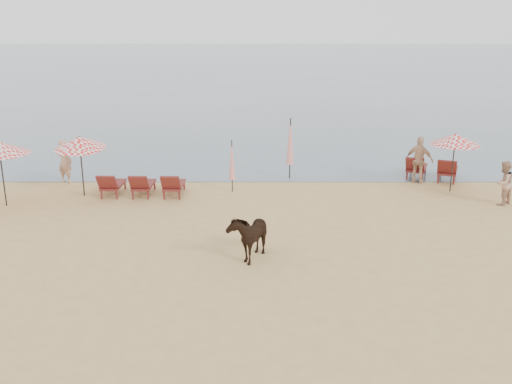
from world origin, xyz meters
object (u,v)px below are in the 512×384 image
at_px(umbrella_open_left_b, 80,142).
at_px(umbrella_closed_right, 290,142).
at_px(lounger_cluster_left, 142,184).
at_px(umbrella_open_right, 455,139).
at_px(umbrella_closed_left, 232,160).
at_px(lounger_cluster_right, 432,168).
at_px(cow, 249,234).
at_px(beachgoer_right_a, 503,183).
at_px(beachgoer_right_b, 419,160).
at_px(beachgoer_left, 65,161).

xyz_separation_m(umbrella_open_left_b, umbrella_closed_right, (8.00, 2.50, -0.49)).
height_order(lounger_cluster_left, umbrella_open_right, umbrella_open_right).
bearing_deg(umbrella_closed_right, umbrella_closed_left, -140.34).
relative_size(lounger_cluster_right, umbrella_closed_left, 1.25).
bearing_deg(umbrella_closed_left, lounger_cluster_left, -170.03).
distance_m(cow, beachgoer_right_a, 10.33).
height_order(lounger_cluster_left, lounger_cluster_right, lounger_cluster_right).
relative_size(lounger_cluster_right, umbrella_open_left_b, 1.07).
xyz_separation_m(umbrella_open_left_b, beachgoer_right_b, (13.25, 1.81, -1.11)).
relative_size(umbrella_open_right, beachgoer_right_a, 1.42).
bearing_deg(umbrella_open_right, cow, -159.62).
height_order(umbrella_open_left_b, beachgoer_left, umbrella_open_left_b).
bearing_deg(umbrella_closed_left, beachgoer_right_a, -9.15).
bearing_deg(cow, beachgoer_left, 156.37).
height_order(umbrella_closed_left, beachgoer_left, umbrella_closed_left).
height_order(lounger_cluster_right, cow, cow).
distance_m(umbrella_open_left_b, cow, 8.80).
relative_size(lounger_cluster_right, beachgoer_right_b, 1.33).
height_order(umbrella_closed_right, beachgoer_left, umbrella_closed_right).
distance_m(lounger_cluster_right, beachgoer_right_b, 0.97).
bearing_deg(lounger_cluster_left, beachgoer_right_b, 10.48).
bearing_deg(umbrella_closed_left, umbrella_closed_right, 39.66).
height_order(umbrella_open_left_b, beachgoer_right_a, umbrella_open_left_b).
xyz_separation_m(umbrella_closed_right, beachgoer_right_b, (5.25, -0.70, -0.62)).
relative_size(umbrella_closed_left, umbrella_closed_right, 0.80).
height_order(lounger_cluster_left, umbrella_closed_left, umbrella_closed_left).
bearing_deg(umbrella_open_right, beachgoer_right_a, -70.29).
bearing_deg(umbrella_open_left_b, umbrella_open_right, -16.39).
height_order(umbrella_closed_left, beachgoer_right_a, umbrella_closed_left).
xyz_separation_m(beachgoer_left, beachgoer_right_a, (16.81, -2.91, -0.10)).
distance_m(umbrella_closed_right, cow, 8.58).
height_order(lounger_cluster_left, beachgoer_right_b, beachgoer_right_b).
xyz_separation_m(lounger_cluster_right, beachgoer_right_a, (1.58, -3.34, 0.31)).
relative_size(umbrella_closed_left, beachgoer_right_b, 1.06).
bearing_deg(umbrella_closed_right, beachgoer_left, -176.08).
xyz_separation_m(lounger_cluster_left, umbrella_closed_left, (3.40, 0.60, 0.80)).
xyz_separation_m(lounger_cluster_right, beachgoer_left, (-15.22, -0.43, 0.41)).
bearing_deg(umbrella_closed_left, beachgoer_left, 169.27).
bearing_deg(lounger_cluster_left, umbrella_closed_right, 24.82).
distance_m(cow, beachgoer_right_b, 10.30).
xyz_separation_m(umbrella_open_left_b, cow, (6.40, -5.88, -1.39)).
height_order(beachgoer_right_a, beachgoer_right_b, beachgoer_right_b).
bearing_deg(beachgoer_right_b, cow, 80.46).
bearing_deg(umbrella_closed_left, lounger_cluster_right, 11.89).
relative_size(lounger_cluster_right, cow, 1.57).
bearing_deg(umbrella_open_right, umbrella_closed_left, 160.97).
bearing_deg(beachgoer_left, beachgoer_right_a, -169.91).
bearing_deg(beachgoer_right_b, umbrella_open_right, 160.34).
xyz_separation_m(lounger_cluster_left, umbrella_open_left_b, (-2.25, 0.04, 1.61)).
xyz_separation_m(lounger_cluster_left, beachgoer_right_b, (11.00, 1.85, 0.50)).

